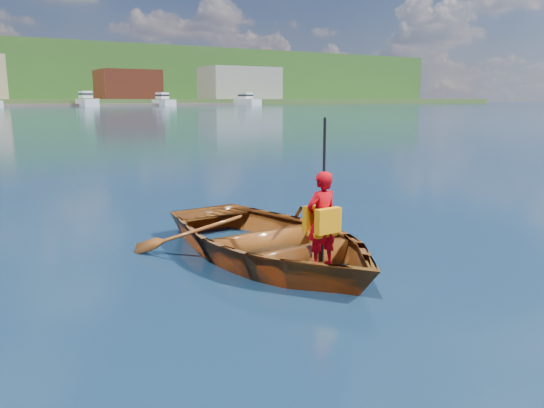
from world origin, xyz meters
TOP-DOWN VIEW (x-y plane):
  - ground at (0.00, 0.00)m, footprint 600.00×600.00m
  - rowboat at (-0.06, -0.46)m, footprint 3.13×4.20m
  - child_paddler at (0.15, -1.35)m, footprint 0.45×0.36m
  - marina_yachts at (7.78, 143.32)m, footprint 142.97×12.95m

SIDE VIEW (x-z plane):
  - ground at x=0.00m, z-range 0.00..0.00m
  - rowboat at x=-0.06m, z-range -0.15..0.68m
  - child_paddler at x=0.15m, z-range -0.21..1.59m
  - marina_yachts at x=7.78m, z-range -0.80..3.58m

